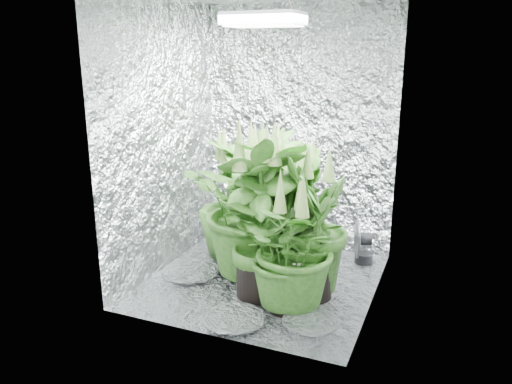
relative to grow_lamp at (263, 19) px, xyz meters
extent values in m
plane|color=silver|center=(0.00, 0.00, -1.83)|extent=(1.60, 1.60, 0.00)
cube|color=silver|center=(0.00, 0.80, -0.83)|extent=(1.60, 0.02, 2.00)
cube|color=silver|center=(0.00, -0.80, -0.83)|extent=(1.60, 0.02, 2.00)
cube|color=silver|center=(-0.80, 0.00, -0.83)|extent=(0.02, 1.60, 2.00)
cube|color=silver|center=(0.80, 0.00, -0.83)|extent=(0.02, 1.60, 2.00)
cube|color=gray|center=(0.00, 0.00, 0.00)|extent=(0.50, 0.30, 0.08)
cube|color=white|center=(0.00, 0.00, -0.04)|extent=(0.46, 0.26, 0.01)
cylinder|color=black|center=(-0.18, 0.00, 0.11)|extent=(0.01, 0.01, 0.13)
cylinder|color=black|center=(0.18, 0.00, 0.11)|extent=(0.01, 0.01, 0.13)
cylinder|color=black|center=(-0.09, 0.07, -1.69)|extent=(0.30, 0.30, 0.27)
cylinder|color=#4B311B|center=(-0.09, 0.07, -1.57)|extent=(0.28, 0.28, 0.03)
imported|color=#1C4214|center=(-0.09, 0.07, -1.27)|extent=(1.14, 1.14, 1.05)
cone|color=olive|center=(-0.09, 0.07, -0.81)|extent=(0.10, 0.10, 0.27)
cylinder|color=black|center=(0.15, 0.31, -1.70)|extent=(0.28, 0.28, 0.25)
cylinder|color=#4B311B|center=(0.15, 0.31, -1.59)|extent=(0.26, 0.26, 0.03)
imported|color=#1C4214|center=(0.15, 0.31, -1.37)|extent=(0.64, 0.64, 0.86)
cone|color=olive|center=(0.15, 0.31, -0.99)|extent=(0.09, 0.09, 0.25)
cylinder|color=black|center=(0.19, 0.05, -1.69)|extent=(0.30, 0.30, 0.27)
cylinder|color=#4B311B|center=(0.19, 0.05, -1.57)|extent=(0.28, 0.28, 0.03)
imported|color=#1C4214|center=(0.19, 0.05, -1.31)|extent=(0.62, 0.62, 0.97)
cone|color=olive|center=(0.19, 0.05, -0.89)|extent=(0.10, 0.10, 0.27)
cylinder|color=black|center=(-0.37, 0.29, -1.70)|extent=(0.28, 0.28, 0.25)
cylinder|color=#4B311B|center=(-0.37, 0.29, -1.59)|extent=(0.26, 0.26, 0.03)
imported|color=#1C4214|center=(-0.37, 0.29, -1.31)|extent=(0.76, 0.76, 0.97)
cone|color=olive|center=(-0.37, 0.29, -0.89)|extent=(0.09, 0.09, 0.25)
cylinder|color=black|center=(0.31, -0.32, -1.70)|extent=(0.27, 0.27, 0.24)
cylinder|color=#4B311B|center=(0.31, -0.32, -1.60)|extent=(0.25, 0.25, 0.03)
imported|color=#1C4214|center=(0.31, -0.32, -1.38)|extent=(1.02, 1.02, 0.84)
cone|color=olive|center=(0.31, -0.32, -1.02)|extent=(0.09, 0.09, 0.24)
cylinder|color=black|center=(0.06, -0.21, -1.68)|extent=(0.32, 0.32, 0.29)
cylinder|color=#4B311B|center=(0.06, -0.21, -1.55)|extent=(0.30, 0.30, 0.03)
imported|color=#1C4214|center=(0.06, -0.21, -1.24)|extent=(0.81, 0.81, 1.10)
cone|color=olive|center=(0.06, -0.21, -0.76)|extent=(0.10, 0.10, 0.29)
cylinder|color=black|center=(0.40, -0.09, -1.70)|extent=(0.27, 0.27, 0.24)
cylinder|color=#4B311B|center=(0.40, -0.09, -1.60)|extent=(0.25, 0.25, 0.03)
imported|color=#1C4214|center=(0.40, -0.09, -1.31)|extent=(0.55, 0.55, 0.98)
cone|color=olive|center=(0.40, -0.09, -0.88)|extent=(0.09, 0.09, 0.24)
cylinder|color=black|center=(-0.11, 0.34, -1.69)|extent=(0.30, 0.30, 0.27)
cylinder|color=#4B311B|center=(-0.11, 0.34, -1.57)|extent=(0.28, 0.28, 0.03)
imported|color=#1C4214|center=(-0.11, 0.34, -1.28)|extent=(0.75, 0.75, 1.03)
cone|color=olive|center=(-0.11, 0.34, -0.83)|extent=(0.10, 0.10, 0.27)
cylinder|color=black|center=(0.63, 0.61, -1.79)|extent=(0.14, 0.14, 0.08)
cylinder|color=black|center=(0.63, 0.61, -1.62)|extent=(0.13, 0.13, 0.10)
cylinder|color=#4C4C51|center=(0.57, 0.59, -1.62)|extent=(0.11, 0.29, 0.30)
torus|color=#4C4C51|center=(0.57, 0.59, -1.62)|extent=(0.11, 0.30, 0.31)
cube|color=white|center=(0.37, -0.35, -1.53)|extent=(0.05, 0.03, 0.08)
camera|label=1|loc=(1.23, -3.13, -0.19)|focal=35.00mm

